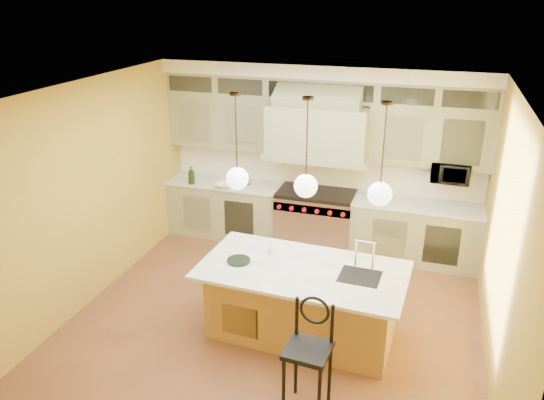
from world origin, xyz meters
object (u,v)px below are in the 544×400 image
(kitchen_island, at_px, (303,300))
(microwave, at_px, (450,172))
(counter_stool, at_px, (309,350))
(range, at_px, (315,219))

(kitchen_island, bearing_deg, microwave, 60.32)
(kitchen_island, xyz_separation_m, microwave, (1.54, 2.44, 0.98))
(counter_stool, relative_size, microwave, 2.22)
(counter_stool, xyz_separation_m, microwave, (1.19, 3.62, 0.76))
(range, xyz_separation_m, counter_stool, (0.76, -3.51, 0.20))
(range, relative_size, microwave, 2.21)
(kitchen_island, xyz_separation_m, counter_stool, (0.36, -1.18, 0.22))
(range, height_order, kitchen_island, kitchen_island)
(kitchen_island, relative_size, microwave, 4.48)
(kitchen_island, distance_m, counter_stool, 1.25)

